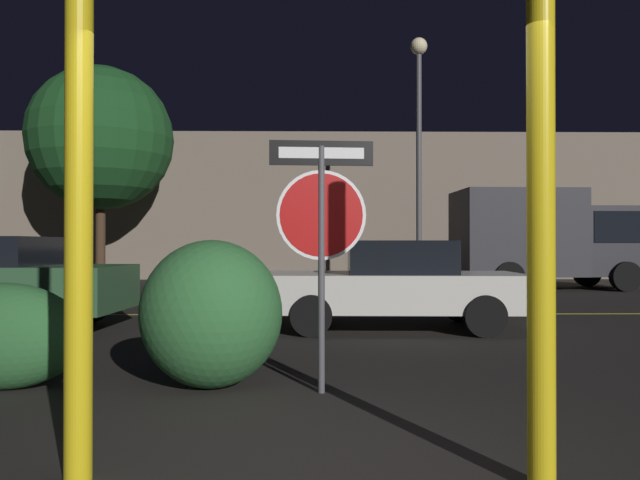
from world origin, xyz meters
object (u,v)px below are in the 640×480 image
Objects in this scene: stop_sign at (321,214)px; yellow_pole_left at (79,165)px; hedge_bush_1 at (2,336)px; street_lamp at (419,120)px; yellow_pole_right at (541,227)px; hedge_bush_2 at (211,314)px; passing_car_2 at (394,285)px; delivery_truck at (552,236)px; tree_0 at (101,139)px.

yellow_pole_left is at bearing -128.21° from stop_sign.
hedge_bush_1 is 14.45m from street_lamp.
hedge_bush_2 is at bearing 131.84° from yellow_pole_right.
delivery_truck is (5.86, 8.67, 0.89)m from passing_car_2.
yellow_pole_left is at bearing -31.04° from delivery_truck.
yellow_pole_right is 4.77m from hedge_bush_1.
yellow_pole_left is 2.57m from yellow_pole_right.
tree_0 is (-4.20, 15.17, 4.36)m from hedge_bush_1.
hedge_bush_2 reaches higher than hedge_bush_1.
delivery_truck reaches higher than yellow_pole_right.
street_lamp is at bearing -15.38° from tree_0.
passing_car_2 is (1.20, 4.18, -0.89)m from stop_sign.
street_lamp reaches higher than tree_0.
stop_sign is 0.79× the size of yellow_pole_right.
yellow_pole_left reaches higher than passing_car_2.
hedge_bush_2 is at bearing -68.06° from tree_0.
yellow_pole_left reaches higher than hedge_bush_2.
passing_car_2 is 0.56× the size of street_lamp.
tree_0 reaches higher than yellow_pole_left.
hedge_bush_1 is 5.74m from passing_car_2.
stop_sign is 13.34m from street_lamp.
stop_sign is at bearing 166.08° from passing_car_2.
street_lamp is at bearing 82.58° from yellow_pole_right.
hedge_bush_2 is at bearing 1.46° from hedge_bush_1.
hedge_bush_1 is 16.34m from tree_0.
delivery_truck is 0.77× the size of tree_0.
delivery_truck is at bearing 4.32° from street_lamp.
tree_0 is (-7.10, 15.34, 3.26)m from stop_sign.
street_lamp is at bearing 71.72° from hedge_bush_2.
tree_0 is (-10.17, 2.80, -0.11)m from street_lamp.
hedge_bush_2 is 0.24× the size of delivery_truck.
yellow_pole_right is 2.07× the size of hedge_bush_2.
yellow_pole_right is at bearing -97.42° from street_lamp.
yellow_pole_left reaches higher than delivery_truck.
yellow_pole_right is at bearing -178.36° from passing_car_2.
yellow_pole_right is 16.16m from delivery_truck.
yellow_pole_left is at bearing 159.46° from passing_car_2.
tree_0 is (-8.30, 11.16, 4.15)m from passing_car_2.
tree_0 reaches higher than stop_sign.
tree_0 reaches higher than hedge_bush_1.
delivery_truck is at bearing -9.99° from tree_0.
hedge_bush_2 is 4.54m from passing_car_2.
hedge_bush_2 is (-2.15, 2.41, -0.73)m from yellow_pole_right.
passing_car_2 is at bearing 70.16° from stop_sign.
yellow_pole_left reaches higher than stop_sign.
hedge_bush_1 is 0.21× the size of tree_0.
yellow_pole_left is 2.52m from hedge_bush_2.
stop_sign reaches higher than hedge_bush_1.
yellow_pole_right is 6.41m from passing_car_2.
passing_car_2 reaches higher than hedge_bush_1.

